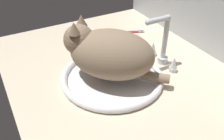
% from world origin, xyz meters
% --- Properties ---
extents(countertop, '(1.16, 0.79, 0.03)m').
position_xyz_m(countertop, '(0.00, 0.00, 0.01)').
color(countertop, beige).
rests_on(countertop, ground).
extents(backsplash_wall, '(1.16, 0.02, 0.38)m').
position_xyz_m(backsplash_wall, '(0.00, 0.40, 0.19)').
color(backsplash_wall, '#B2B7BC').
rests_on(backsplash_wall, ground).
extents(sink_basin, '(0.37, 0.37, 0.02)m').
position_xyz_m(sink_basin, '(-0.04, -0.04, 0.04)').
color(sink_basin, white).
rests_on(sink_basin, countertop).
extents(faucet, '(0.16, 0.12, 0.20)m').
position_xyz_m(faucet, '(-0.04, 0.17, 0.11)').
color(faucet, silver).
rests_on(faucet, countertop).
extents(cat, '(0.35, 0.35, 0.20)m').
position_xyz_m(cat, '(-0.05, -0.06, 0.14)').
color(cat, '#8C755B').
rests_on(cat, sink_basin).
extents(toothbrush, '(0.08, 0.18, 0.02)m').
position_xyz_m(toothbrush, '(-0.33, 0.19, 0.04)').
color(toothbrush, '#D83359').
rests_on(toothbrush, countertop).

